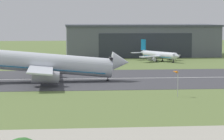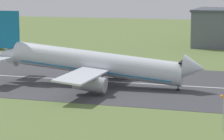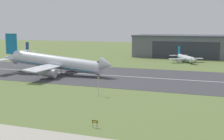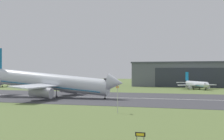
# 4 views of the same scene
# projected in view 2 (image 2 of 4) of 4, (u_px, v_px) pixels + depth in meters

# --- Properties ---
(runway_strip) EXTENTS (379.32, 52.37, 0.06)m
(runway_strip) POSITION_uv_depth(u_px,v_px,m) (188.00, 86.00, 130.80)
(runway_strip) COLOR #3D3D42
(runway_strip) RESTS_ON ground_plane
(runway_centreline) EXTENTS (341.39, 0.70, 0.01)m
(runway_centreline) POSITION_uv_depth(u_px,v_px,m) (188.00, 86.00, 130.79)
(runway_centreline) COLOR silver
(runway_centreline) RESTS_ON runway_strip
(airplane_landing) EXTENTS (55.58, 45.13, 18.25)m
(airplane_landing) POSITION_uv_depth(u_px,v_px,m) (95.00, 64.00, 130.66)
(airplane_landing) COLOR silver
(airplane_landing) RESTS_ON ground_plane
(windsock_pole) EXTENTS (1.34, 2.17, 6.23)m
(windsock_pole) POSITION_uv_depth(u_px,v_px,m) (222.00, 98.00, 90.86)
(windsock_pole) COLOR #B7B7BC
(windsock_pole) RESTS_ON ground_plane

